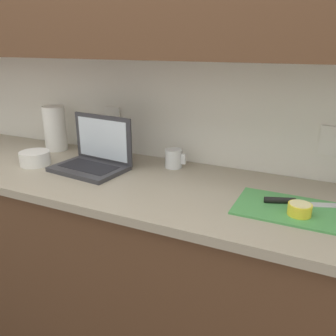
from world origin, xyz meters
name	(u,v)px	position (x,y,z in m)	size (l,w,h in m)	color
wall_back	(155,25)	(0.00, 0.25, 1.56)	(5.20, 0.38, 2.60)	white
counter_unit	(130,265)	(-0.02, 0.00, 0.47)	(2.59, 0.64, 0.93)	brown
laptop	(95,156)	(-0.22, 0.04, 0.99)	(0.35, 0.26, 0.24)	#333338
cutting_board	(292,210)	(0.67, -0.03, 0.93)	(0.39, 0.25, 0.01)	#4C9E51
knife	(290,202)	(0.66, 0.01, 0.94)	(0.27, 0.12, 0.02)	silver
lemon_half_cut	(300,209)	(0.70, -0.07, 0.96)	(0.08, 0.08, 0.04)	yellow
measuring_cup	(174,158)	(0.11, 0.21, 0.97)	(0.10, 0.08, 0.09)	silver
bowl_white	(35,158)	(-0.51, -0.04, 0.96)	(0.14, 0.14, 0.07)	white
paper_towel_roll	(55,128)	(-0.59, 0.20, 1.05)	(0.12, 0.12, 0.24)	white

